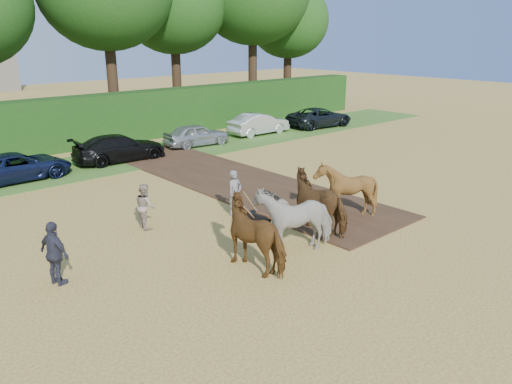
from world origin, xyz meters
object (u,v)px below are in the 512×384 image
spectator_near (145,206)px  spectator_far (55,254)px  parked_cars (136,146)px  plough_team (306,208)px

spectator_near → spectator_far: spectator_far is taller
spectator_far → parked_cars: (8.62, 11.38, -0.21)m
parked_cars → plough_team: bearing=-95.2°
spectator_near → parked_cars: (4.73, 9.29, -0.10)m
spectator_near → plough_team: bearing=-131.2°
spectator_far → plough_team: 7.71m
spectator_far → parked_cars: spectator_far is taller
spectator_far → parked_cars: size_ratio=0.05×
parked_cars → spectator_far: bearing=-127.1°
spectator_near → plough_team: plough_team is taller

